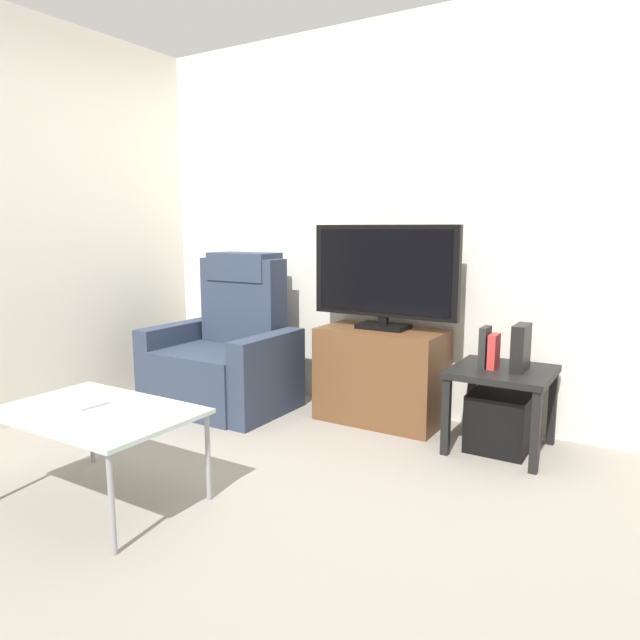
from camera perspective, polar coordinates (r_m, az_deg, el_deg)
ground_plane at (r=3.24m, az=-2.69°, el=-13.75°), size 6.40×6.40×0.00m
wall_back at (r=3.97m, az=6.50°, el=9.67°), size 6.40×0.06×2.60m
wall_side at (r=4.33m, az=-24.14°, el=8.89°), size 0.06×4.48×2.60m
tv_stand at (r=3.79m, az=6.06°, el=-5.45°), size 0.80×0.43×0.61m
television at (r=3.70m, az=6.35°, el=4.51°), size 0.99×0.20×0.66m
recliner_armchair at (r=4.15m, az=-9.26°, el=-3.31°), size 0.98×0.78×1.08m
side_table at (r=3.43m, az=17.57°, el=-5.86°), size 0.54×0.54×0.47m
subwoofer_box at (r=3.49m, az=17.38°, el=-9.55°), size 0.33×0.33×0.33m
book_leftmost at (r=3.39m, az=16.00°, el=-2.60°), size 0.04×0.13×0.23m
book_middle at (r=3.38m, az=16.82°, el=-2.99°), size 0.04×0.12×0.20m
game_console at (r=3.37m, az=19.26°, el=-2.59°), size 0.07×0.20×0.26m
coffee_table at (r=2.85m, az=-21.23°, el=-8.84°), size 0.90×0.60×0.44m
cell_phone at (r=2.91m, az=-21.62°, el=-7.82°), size 0.08×0.15×0.01m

